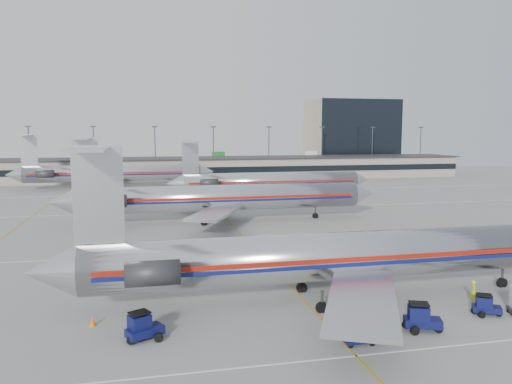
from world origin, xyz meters
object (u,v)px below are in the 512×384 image
object	(u,v)px
jet_foreground	(336,255)
belt_loader	(366,287)
tug_center	(421,318)
jet_second_row	(216,197)

from	to	relation	value
jet_foreground	belt_loader	bearing A→B (deg)	11.47
jet_foreground	belt_loader	world-z (taller)	jet_foreground
tug_center	belt_loader	size ratio (longest dim) A/B	0.54
jet_second_row	belt_loader	bearing A→B (deg)	-78.51
tug_center	belt_loader	xyz separation A→B (m)	(-0.34, 7.80, -0.21)
tug_center	belt_loader	distance (m)	7.81
jet_foreground	belt_loader	xyz separation A→B (m)	(2.89, 0.59, -2.94)
jet_second_row	tug_center	xyz separation A→B (m)	(7.70, -44.01, -2.81)
jet_second_row	tug_center	size ratio (longest dim) A/B	18.18
jet_foreground	jet_second_row	world-z (taller)	jet_second_row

